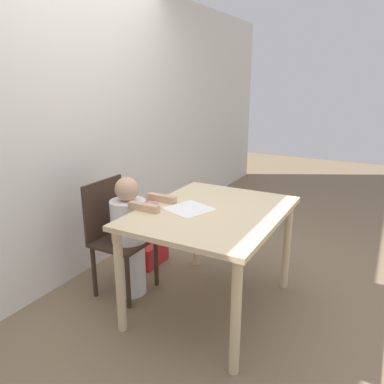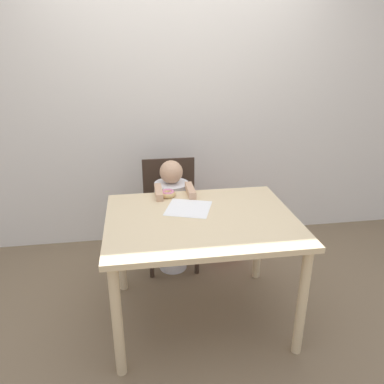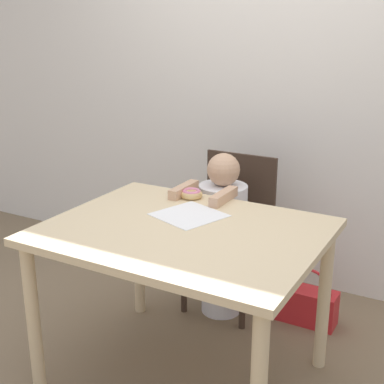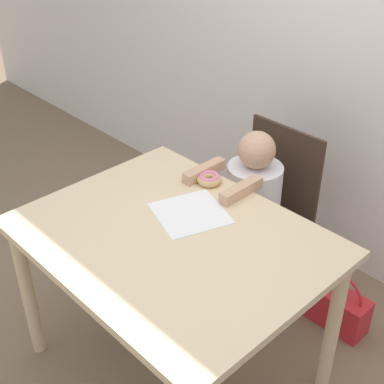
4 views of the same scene
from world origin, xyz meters
name	(u,v)px [view 4 (image 4 of 4)]	position (x,y,z in m)	size (l,w,h in m)	color
ground_plane	(176,365)	(0.00, 0.00, 0.00)	(12.00, 12.00, 0.00)	#7A664C
wall_back	(363,46)	(0.00, 1.24, 1.25)	(8.00, 0.05, 2.50)	silver
dining_table	(173,254)	(0.00, 0.00, 0.67)	(1.19, 0.93, 0.77)	beige
chair	(266,209)	(-0.12, 0.76, 0.47)	(0.44, 0.39, 0.90)	#38281E
child_figure	(251,218)	(-0.12, 0.64, 0.47)	(0.28, 0.48, 0.95)	white
donut	(209,179)	(-0.17, 0.38, 0.79)	(0.11, 0.11, 0.04)	#DBB270
napkin	(190,213)	(-0.06, 0.15, 0.77)	(0.36, 0.36, 0.00)	white
handbag	(335,306)	(0.35, 0.76, 0.11)	(0.33, 0.14, 0.33)	red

